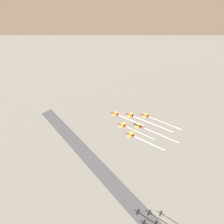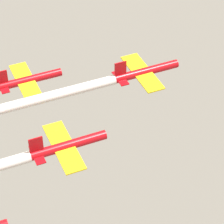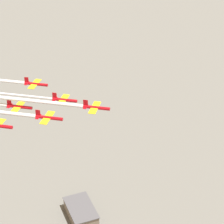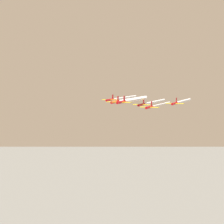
% 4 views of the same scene
% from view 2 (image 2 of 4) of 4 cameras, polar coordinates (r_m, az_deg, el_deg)
% --- Properties ---
extents(jet_0, '(8.96, 9.12, 3.27)m').
position_cam_2_polar(jet_0, '(74.59, 3.44, 4.35)').
color(jet_0, '#B20C14').
extents(jet_1, '(8.96, 9.12, 3.27)m').
position_cam_2_polar(jet_1, '(79.01, -9.12, 3.42)').
color(jet_1, '#B20C14').
extents(jet_2, '(8.96, 9.12, 3.27)m').
position_cam_2_polar(jet_2, '(64.83, -5.01, -3.64)').
color(jet_2, '#B20C14').
extents(smoke_trail_0, '(19.22, 27.30, 1.36)m').
position_cam_2_polar(smoke_trail_0, '(69.63, -11.93, 0.27)').
color(smoke_trail_0, white).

